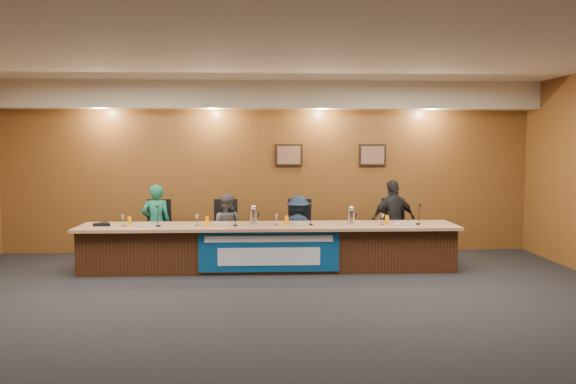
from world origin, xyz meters
The scene contains 39 objects.
floor centered at (0.00, 0.00, 0.00)m, with size 10.00×10.00×0.00m, color black.
ceiling centered at (0.00, 0.00, 3.20)m, with size 10.00×8.00×0.04m, color silver.
wall_back centered at (0.00, 4.00, 1.60)m, with size 10.00×0.04×3.20m, color brown.
soffit centered at (0.00, 3.75, 2.95)m, with size 10.00×0.50×0.50m, color beige.
dais_body centered at (0.00, 2.40, 0.35)m, with size 6.00×0.80×0.70m, color #3B1E0F.
dais_top centered at (0.00, 2.35, 0.72)m, with size 6.10×0.95×0.05m, color #A57957.
banner centered at (0.00, 1.99, 0.38)m, with size 2.20×0.02×0.65m, color navy.
banner_text_upper centered at (0.00, 1.97, 0.58)m, with size 2.00×0.01×0.10m, color silver.
banner_text_lower centered at (0.00, 1.97, 0.30)m, with size 1.60×0.01×0.28m, color silver.
wall_photo_left centered at (0.40, 3.97, 1.85)m, with size 0.52×0.04×0.42m, color black.
wall_photo_right centered at (2.00, 3.97, 1.85)m, with size 0.52×0.04×0.42m, color black.
panelist_a centered at (-1.95, 3.06, 0.68)m, with size 0.50×0.33×1.36m, color #14614A.
panelist_b centered at (-0.74, 3.06, 0.60)m, with size 0.58×0.45×1.19m, color #4A494E.
panelist_c centered at (0.53, 3.06, 0.58)m, with size 0.75×0.43×1.16m, color #142136.
panelist_d centered at (2.21, 3.06, 0.72)m, with size 0.84×0.35×1.43m, color black.
office_chair_a centered at (-1.95, 3.16, 0.48)m, with size 0.48×0.48×0.08m, color black.
office_chair_b centered at (-0.74, 3.16, 0.48)m, with size 0.48×0.48×0.08m, color black.
office_chair_c centered at (0.53, 3.16, 0.48)m, with size 0.48×0.48×0.08m, color black.
office_chair_d centered at (2.21, 3.16, 0.48)m, with size 0.48×0.48×0.08m, color black.
nameplate_a centered at (-1.98, 2.08, 0.80)m, with size 0.24×0.06×0.09m, color white.
microphone_a centered at (-1.75, 2.23, 0.76)m, with size 0.07×0.07×0.02m, color black.
juice_glass_a centered at (-2.23, 2.33, 0.82)m, with size 0.06×0.06×0.15m, color #FC9600.
water_glass_a centered at (-2.32, 2.29, 0.84)m, with size 0.08×0.08×0.18m, color silver.
nameplate_b centered at (-0.76, 2.13, 0.80)m, with size 0.24×0.06×0.09m, color white.
microphone_b centered at (-0.54, 2.23, 0.76)m, with size 0.07×0.07×0.02m, color black.
juice_glass_b centered at (-0.99, 2.31, 0.82)m, with size 0.06×0.06×0.15m, color #FC9600.
water_glass_b centered at (-1.15, 2.32, 0.84)m, with size 0.08×0.08×0.18m, color silver.
nameplate_c centered at (0.52, 2.10, 0.80)m, with size 0.24×0.06×0.09m, color white.
microphone_c centered at (0.68, 2.27, 0.76)m, with size 0.07×0.07×0.02m, color black.
juice_glass_c centered at (0.29, 2.31, 0.82)m, with size 0.06×0.06×0.15m, color #FC9600.
water_glass_c centered at (0.12, 2.28, 0.84)m, with size 0.08×0.08×0.18m, color silver.
nameplate_d centered at (2.18, 2.12, 0.80)m, with size 0.24×0.06×0.09m, color white.
microphone_d centered at (2.43, 2.26, 0.76)m, with size 0.07×0.07×0.02m, color black.
juice_glass_d centered at (1.93, 2.31, 0.82)m, with size 0.06×0.06×0.15m, color #FC9600.
water_glass_d centered at (1.84, 2.26, 0.84)m, with size 0.08×0.08×0.18m, color silver.
carafe_mid centered at (-0.25, 2.41, 0.88)m, with size 0.12×0.12×0.25m, color silver.
carafe_right centered at (1.35, 2.38, 0.87)m, with size 0.13×0.13×0.23m, color silver.
speakerphone centered at (-2.65, 2.34, 0.78)m, with size 0.32×0.32×0.05m, color black.
paper_stack centered at (2.21, 2.32, 0.75)m, with size 0.22×0.30×0.01m, color white.
Camera 1 is at (-0.08, -6.67, 2.03)m, focal length 35.00 mm.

